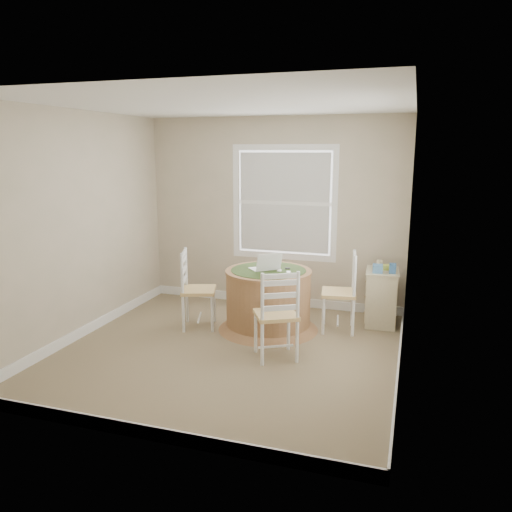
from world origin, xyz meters
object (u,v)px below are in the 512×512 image
(laptop, at_px, (265,267))
(chair_near, at_px, (276,314))
(chair_left, at_px, (199,290))
(chair_right, at_px, (339,292))
(round_table, at_px, (268,297))
(corner_chest, at_px, (381,297))

(laptop, bearing_deg, chair_near, 71.41)
(chair_left, distance_m, chair_right, 1.70)
(round_table, relative_size, laptop, 2.83)
(chair_near, relative_size, corner_chest, 1.36)
(chair_right, bearing_deg, laptop, -84.48)
(round_table, distance_m, laptop, 0.37)
(laptop, bearing_deg, corner_chest, 161.16)
(chair_left, height_order, chair_near, same)
(chair_right, bearing_deg, round_table, -83.27)
(chair_near, bearing_deg, round_table, -97.15)
(round_table, height_order, chair_near, chair_near)
(corner_chest, bearing_deg, chair_near, -128.43)
(chair_left, relative_size, corner_chest, 1.36)
(round_table, xyz_separation_m, chair_left, (-0.83, -0.19, 0.07))
(chair_left, height_order, laptop, laptop)
(chair_near, bearing_deg, laptop, -94.88)
(laptop, distance_m, corner_chest, 1.52)
(chair_near, distance_m, laptop, 0.93)
(chair_right, relative_size, corner_chest, 1.36)
(corner_chest, bearing_deg, round_table, -158.75)
(round_table, bearing_deg, chair_near, -81.55)
(chair_near, distance_m, corner_chest, 1.71)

